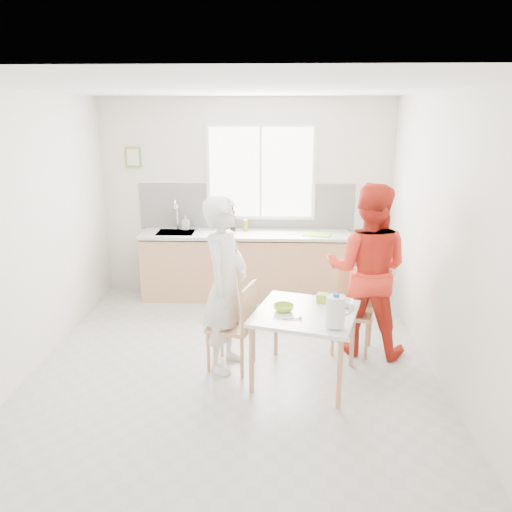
{
  "coord_description": "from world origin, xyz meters",
  "views": [
    {
      "loc": [
        0.4,
        -4.62,
        2.49
      ],
      "look_at": [
        0.21,
        0.2,
        1.1
      ],
      "focal_mm": 35.0,
      "sensor_mm": 36.0,
      "label": 1
    }
  ],
  "objects_px": {
    "chair_far": "(354,306)",
    "person_white": "(225,285)",
    "wine_bottle_a": "(225,219)",
    "bowl_white": "(342,303)",
    "dining_table": "(305,319)",
    "milk_jug": "(336,311)",
    "person_red": "(367,270)",
    "wine_bottle_b": "(233,221)",
    "chair_left": "(237,323)",
    "bowl_green": "(284,308)"
  },
  "relations": [
    {
      "from": "chair_left",
      "to": "wine_bottle_b",
      "type": "xyz_separation_m",
      "value": [
        -0.21,
        2.09,
        0.58
      ]
    },
    {
      "from": "bowl_white",
      "to": "wine_bottle_a",
      "type": "bearing_deg",
      "value": 121.01
    },
    {
      "from": "person_white",
      "to": "milk_jug",
      "type": "distance_m",
      "value": 1.16
    },
    {
      "from": "wine_bottle_a",
      "to": "chair_far",
      "type": "bearing_deg",
      "value": -47.72
    },
    {
      "from": "dining_table",
      "to": "wine_bottle_b",
      "type": "bearing_deg",
      "value": 110.93
    },
    {
      "from": "chair_left",
      "to": "wine_bottle_a",
      "type": "relative_size",
      "value": 2.8
    },
    {
      "from": "bowl_white",
      "to": "wine_bottle_b",
      "type": "height_order",
      "value": "wine_bottle_b"
    },
    {
      "from": "chair_left",
      "to": "chair_far",
      "type": "distance_m",
      "value": 1.32
    },
    {
      "from": "bowl_white",
      "to": "wine_bottle_a",
      "type": "distance_m",
      "value": 2.63
    },
    {
      "from": "person_red",
      "to": "bowl_green",
      "type": "bearing_deg",
      "value": 51.9
    },
    {
      "from": "chair_far",
      "to": "person_white",
      "type": "xyz_separation_m",
      "value": [
        -1.33,
        -0.47,
        0.38
      ]
    },
    {
      "from": "milk_jug",
      "to": "chair_far",
      "type": "bearing_deg",
      "value": 88.66
    },
    {
      "from": "bowl_green",
      "to": "bowl_white",
      "type": "relative_size",
      "value": 0.87
    },
    {
      "from": "chair_left",
      "to": "bowl_white",
      "type": "relative_size",
      "value": 4.07
    },
    {
      "from": "bowl_green",
      "to": "wine_bottle_b",
      "type": "height_order",
      "value": "wine_bottle_b"
    },
    {
      "from": "chair_left",
      "to": "person_red",
      "type": "xyz_separation_m",
      "value": [
        1.33,
        0.45,
        0.42
      ]
    },
    {
      "from": "person_white",
      "to": "person_red",
      "type": "distance_m",
      "value": 1.5
    },
    {
      "from": "bowl_white",
      "to": "bowl_green",
      "type": "bearing_deg",
      "value": -165.14
    },
    {
      "from": "chair_left",
      "to": "person_red",
      "type": "bearing_deg",
      "value": 124.86
    },
    {
      "from": "bowl_green",
      "to": "milk_jug",
      "type": "relative_size",
      "value": 0.65
    },
    {
      "from": "bowl_white",
      "to": "milk_jug",
      "type": "xyz_separation_m",
      "value": [
        -0.12,
        -0.51,
        0.13
      ]
    },
    {
      "from": "chair_left",
      "to": "bowl_white",
      "type": "distance_m",
      "value": 1.04
    },
    {
      "from": "chair_left",
      "to": "person_red",
      "type": "relative_size",
      "value": 0.49
    },
    {
      "from": "bowl_green",
      "to": "wine_bottle_a",
      "type": "distance_m",
      "value": 2.53
    },
    {
      "from": "milk_jug",
      "to": "bowl_green",
      "type": "bearing_deg",
      "value": 156.43
    },
    {
      "from": "chair_left",
      "to": "person_white",
      "type": "xyz_separation_m",
      "value": [
        -0.12,
        0.03,
        0.38
      ]
    },
    {
      "from": "wine_bottle_a",
      "to": "bowl_white",
      "type": "bearing_deg",
      "value": -58.99
    },
    {
      "from": "dining_table",
      "to": "bowl_green",
      "type": "xyz_separation_m",
      "value": [
        -0.21,
        0.01,
        0.1
      ]
    },
    {
      "from": "person_white",
      "to": "bowl_white",
      "type": "distance_m",
      "value": 1.14
    },
    {
      "from": "bowl_white",
      "to": "wine_bottle_b",
      "type": "relative_size",
      "value": 0.73
    },
    {
      "from": "chair_far",
      "to": "wine_bottle_a",
      "type": "distance_m",
      "value": 2.38
    },
    {
      "from": "chair_far",
      "to": "bowl_white",
      "type": "height_order",
      "value": "chair_far"
    },
    {
      "from": "chair_far",
      "to": "wine_bottle_a",
      "type": "bearing_deg",
      "value": 148.38
    },
    {
      "from": "dining_table",
      "to": "chair_left",
      "type": "distance_m",
      "value": 0.7
    },
    {
      "from": "chair_left",
      "to": "person_white",
      "type": "distance_m",
      "value": 0.4
    },
    {
      "from": "person_red",
      "to": "dining_table",
      "type": "bearing_deg",
      "value": 59.74
    },
    {
      "from": "milk_jug",
      "to": "wine_bottle_b",
      "type": "relative_size",
      "value": 0.98
    },
    {
      "from": "dining_table",
      "to": "bowl_white",
      "type": "height_order",
      "value": "bowl_white"
    },
    {
      "from": "bowl_white",
      "to": "wine_bottle_b",
      "type": "bearing_deg",
      "value": 120.1
    },
    {
      "from": "person_white",
      "to": "milk_jug",
      "type": "bearing_deg",
      "value": -103.89
    },
    {
      "from": "milk_jug",
      "to": "wine_bottle_a",
      "type": "relative_size",
      "value": 0.92
    },
    {
      "from": "person_white",
      "to": "milk_jug",
      "type": "xyz_separation_m",
      "value": [
        1.01,
        -0.58,
        -0.01
      ]
    },
    {
      "from": "person_red",
      "to": "wine_bottle_a",
      "type": "relative_size",
      "value": 5.69
    },
    {
      "from": "chair_far",
      "to": "person_red",
      "type": "bearing_deg",
      "value": -7.94
    },
    {
      "from": "dining_table",
      "to": "chair_far",
      "type": "height_order",
      "value": "chair_far"
    },
    {
      "from": "person_white",
      "to": "wine_bottle_b",
      "type": "relative_size",
      "value": 5.81
    },
    {
      "from": "chair_far",
      "to": "wine_bottle_b",
      "type": "distance_m",
      "value": 2.22
    },
    {
      "from": "bowl_green",
      "to": "wine_bottle_b",
      "type": "relative_size",
      "value": 0.64
    },
    {
      "from": "person_red",
      "to": "wine_bottle_b",
      "type": "distance_m",
      "value": 2.25
    },
    {
      "from": "person_red",
      "to": "bowl_white",
      "type": "xyz_separation_m",
      "value": [
        -0.31,
        -0.48,
        -0.18
      ]
    }
  ]
}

